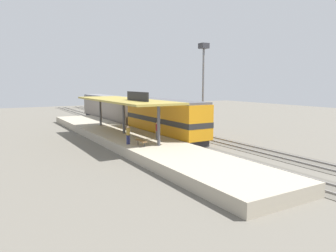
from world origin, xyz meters
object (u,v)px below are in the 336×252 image
(locomotive, at_px, (164,118))
(light_mast, at_px, (203,69))
(passenger_carriage_single, at_px, (110,109))
(person_waiting, at_px, (128,134))
(person_walking, at_px, (157,130))
(platform_bench, at_px, (141,141))

(locomotive, xyz_separation_m, light_mast, (7.80, 3.04, 5.99))
(passenger_carriage_single, relative_size, light_mast, 1.71)
(locomotive, bearing_deg, passenger_carriage_single, 90.00)
(person_waiting, bearing_deg, person_walking, 15.71)
(person_waiting, bearing_deg, light_mast, 29.14)
(platform_bench, relative_size, person_walking, 0.99)
(platform_bench, bearing_deg, person_waiting, 118.68)
(person_waiting, height_order, person_walking, same)
(passenger_carriage_single, xyz_separation_m, person_walking, (-3.12, -22.03, -0.46))
(locomotive, height_order, person_waiting, locomotive)
(locomotive, relative_size, passenger_carriage_single, 0.72)
(platform_bench, distance_m, locomotive, 8.76)
(platform_bench, height_order, locomotive, locomotive)
(locomotive, height_order, passenger_carriage_single, locomotive)
(locomotive, xyz_separation_m, passenger_carriage_single, (0.00, 18.00, -0.10))
(locomotive, height_order, person_walking, locomotive)
(light_mast, relative_size, person_waiting, 6.84)
(locomotive, distance_m, passenger_carriage_single, 18.00)
(locomotive, distance_m, light_mast, 10.29)
(platform_bench, height_order, passenger_carriage_single, passenger_carriage_single)
(person_walking, bearing_deg, platform_bench, -141.82)
(passenger_carriage_single, bearing_deg, light_mast, -62.46)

